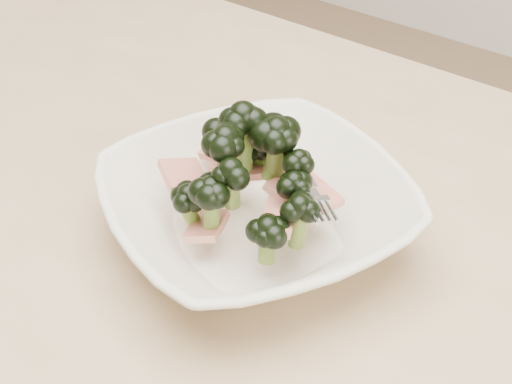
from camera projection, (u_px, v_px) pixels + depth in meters
dining_table at (216, 313)px, 0.68m from camera, size 1.20×0.80×0.75m
broccoli_dish at (255, 201)px, 0.60m from camera, size 0.33×0.33×0.12m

